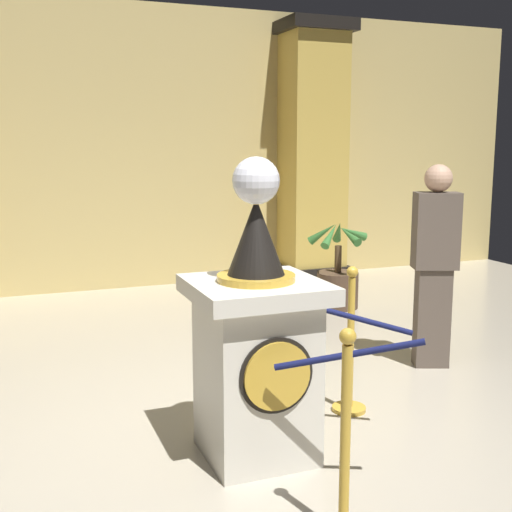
{
  "coord_description": "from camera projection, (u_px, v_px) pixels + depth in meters",
  "views": [
    {
      "loc": [
        -1.45,
        -3.53,
        1.87
      ],
      "look_at": [
        -0.09,
        -0.03,
        1.23
      ],
      "focal_mm": 46.09,
      "sensor_mm": 36.0,
      "label": 1
    }
  ],
  "objects": [
    {
      "name": "ground_plane",
      "position": [
        268.0,
        449.0,
        4.07
      ],
      "size": [
        11.89,
        11.89,
        0.0
      ],
      "primitive_type": "plane",
      "color": "#B2A893"
    },
    {
      "name": "back_wall",
      "position": [
        119.0,
        148.0,
        8.41
      ],
      "size": [
        11.89,
        0.16,
        3.62
      ],
      "primitive_type": "cube",
      "color": "tan",
      "rests_on": "ground_plane"
    },
    {
      "name": "pedestal_clock",
      "position": [
        256.0,
        345.0,
        3.89
      ],
      "size": [
        0.76,
        0.76,
        1.8
      ],
      "color": "silver",
      "rests_on": "ground_plane"
    },
    {
      "name": "stanchion_near",
      "position": [
        345.0,
        466.0,
        3.1
      ],
      "size": [
        0.24,
        0.24,
        1.04
      ],
      "color": "gold",
      "rests_on": "ground_plane"
    },
    {
      "name": "stanchion_far",
      "position": [
        350.0,
        361.0,
        4.6
      ],
      "size": [
        0.24,
        0.24,
        1.04
      ],
      "color": "gold",
      "rests_on": "ground_plane"
    },
    {
      "name": "velvet_rope",
      "position": [
        350.0,
        334.0,
        3.78
      ],
      "size": [
        1.08,
        1.09,
        0.22
      ],
      "color": "#141947"
    },
    {
      "name": "column_right",
      "position": [
        311.0,
        154.0,
        9.02
      ],
      "size": [
        0.93,
        0.93,
        3.48
      ],
      "color": "black",
      "rests_on": "ground_plane"
    },
    {
      "name": "potted_palm_right",
      "position": [
        338.0,
        280.0,
        7.55
      ],
      "size": [
        0.7,
        0.7,
        1.03
      ],
      "color": "#4C3828",
      "rests_on": "ground_plane"
    },
    {
      "name": "bystander_guest",
      "position": [
        435.0,
        261.0,
        5.47
      ],
      "size": [
        0.42,
        0.34,
        1.71
      ],
      "color": "brown",
      "rests_on": "ground_plane"
    }
  ]
}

